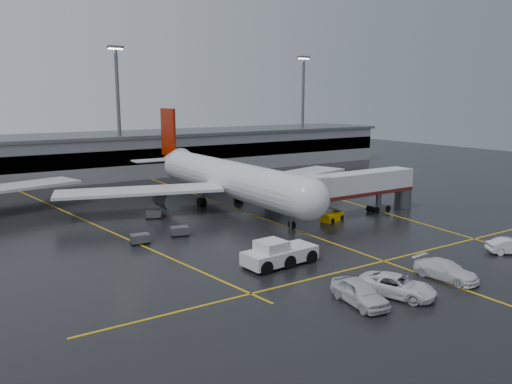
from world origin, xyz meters
TOP-DOWN VIEW (x-y plane):
  - ground at (0.00, 0.00)m, footprint 220.00×220.00m
  - apron_line_centre at (0.00, 0.00)m, footprint 0.25×90.00m
  - apron_line_stop at (0.00, -22.00)m, footprint 60.00×0.25m
  - apron_line_left at (-20.00, 10.00)m, footprint 9.99×69.35m
  - apron_line_right at (18.00, 10.00)m, footprint 7.57×69.64m
  - terminal at (0.00, 47.93)m, footprint 122.00×19.00m
  - light_mast_mid at (-5.00, 42.00)m, footprint 3.00×1.20m
  - light_mast_right at (40.00, 42.00)m, footprint 3.00×1.20m
  - main_airliner at (0.00, 9.70)m, footprint 48.80×45.60m
  - jet_bridge at (11.87, -6.00)m, footprint 19.90×3.40m
  - pushback_tractor at (-9.41, -17.31)m, footprint 7.64×3.67m
  - belt_loader at (6.94, -6.57)m, footprint 3.84×2.52m
  - service_van_a at (-5.84, -28.76)m, footprint 5.08×6.88m
  - service_van_b at (0.75, -28.53)m, footprint 2.93×6.00m
  - service_van_c at (12.83, -27.42)m, footprint 4.98×4.04m
  - service_van_d at (-9.52, -28.34)m, footprint 2.99×5.82m
  - baggage_cart_a at (-12.96, -2.56)m, footprint 2.26×1.76m
  - baggage_cart_b at (-17.96, -3.19)m, footprint 2.11×1.48m
  - baggage_cart_c at (-12.19, 7.38)m, footprint 2.34×1.94m

SIDE VIEW (x-z plane):
  - ground at x=0.00m, z-range 0.00..0.00m
  - apron_line_centre at x=0.00m, z-range 0.00..0.02m
  - apron_line_stop at x=0.00m, z-range 0.00..0.02m
  - apron_line_left at x=-20.00m, z-range 0.00..0.02m
  - apron_line_right at x=18.00m, z-range 0.00..0.02m
  - belt_loader at x=6.94m, z-range -0.57..1.68m
  - baggage_cart_a at x=-12.96m, z-range 0.07..1.19m
  - baggage_cart_b at x=-17.96m, z-range 0.07..1.19m
  - baggage_cart_c at x=-12.19m, z-range 0.07..1.19m
  - service_van_c at x=12.83m, z-range 0.00..1.59m
  - service_van_b at x=0.75m, z-range 0.00..1.68m
  - service_van_a at x=-5.84m, z-range 0.00..1.74m
  - service_van_d at x=-9.52m, z-range 0.00..1.90m
  - pushback_tractor at x=-9.41m, z-range -0.27..2.39m
  - jet_bridge at x=11.87m, z-range 0.91..6.96m
  - main_airliner at x=0.00m, z-range -2.84..11.26m
  - terminal at x=0.00m, z-range 0.02..8.62m
  - light_mast_mid at x=-5.00m, z-range 1.75..27.20m
  - light_mast_right at x=40.00m, z-range 1.75..27.20m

